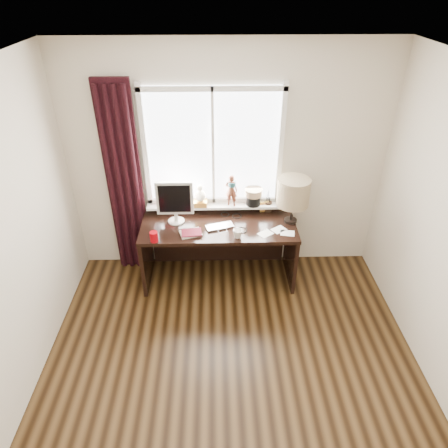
{
  "coord_description": "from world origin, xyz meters",
  "views": [
    {
      "loc": [
        -0.13,
        -2.05,
        3.13
      ],
      "look_at": [
        -0.05,
        1.25,
        1.0
      ],
      "focal_mm": 32.0,
      "sensor_mm": 36.0,
      "label": 1
    }
  ],
  "objects_px": {
    "laptop": "(220,226)",
    "table_lamp": "(293,193)",
    "red_cup": "(154,237)",
    "monitor": "(175,200)",
    "desk": "(219,238)",
    "mug": "(238,233)"
  },
  "relations": [
    {
      "from": "laptop",
      "to": "red_cup",
      "type": "xyz_separation_m",
      "value": [
        -0.68,
        -0.24,
        0.04
      ]
    },
    {
      "from": "mug",
      "to": "desk",
      "type": "bearing_deg",
      "value": 119.3
    },
    {
      "from": "laptop",
      "to": "monitor",
      "type": "bearing_deg",
      "value": 148.37
    },
    {
      "from": "monitor",
      "to": "laptop",
      "type": "bearing_deg",
      "value": -14.59
    },
    {
      "from": "desk",
      "to": "monitor",
      "type": "height_order",
      "value": "monitor"
    },
    {
      "from": "red_cup",
      "to": "monitor",
      "type": "distance_m",
      "value": 0.47
    },
    {
      "from": "laptop",
      "to": "red_cup",
      "type": "relative_size",
      "value": 2.74
    },
    {
      "from": "laptop",
      "to": "desk",
      "type": "height_order",
      "value": "laptop"
    },
    {
      "from": "laptop",
      "to": "mug",
      "type": "relative_size",
      "value": 3.01
    },
    {
      "from": "red_cup",
      "to": "monitor",
      "type": "relative_size",
      "value": 0.22
    },
    {
      "from": "desk",
      "to": "table_lamp",
      "type": "relative_size",
      "value": 3.27
    },
    {
      "from": "laptop",
      "to": "monitor",
      "type": "relative_size",
      "value": 0.61
    },
    {
      "from": "desk",
      "to": "monitor",
      "type": "relative_size",
      "value": 3.47
    },
    {
      "from": "laptop",
      "to": "table_lamp",
      "type": "relative_size",
      "value": 0.58
    },
    {
      "from": "mug",
      "to": "red_cup",
      "type": "height_order",
      "value": "red_cup"
    },
    {
      "from": "red_cup",
      "to": "table_lamp",
      "type": "bearing_deg",
      "value": 13.13
    },
    {
      "from": "desk",
      "to": "table_lamp",
      "type": "distance_m",
      "value": 1.0
    },
    {
      "from": "table_lamp",
      "to": "desk",
      "type": "bearing_deg",
      "value": 176.04
    },
    {
      "from": "mug",
      "to": "monitor",
      "type": "distance_m",
      "value": 0.77
    },
    {
      "from": "table_lamp",
      "to": "red_cup",
      "type": "bearing_deg",
      "value": -166.87
    },
    {
      "from": "red_cup",
      "to": "monitor",
      "type": "bearing_deg",
      "value": 61.64
    },
    {
      "from": "monitor",
      "to": "table_lamp",
      "type": "relative_size",
      "value": 0.94
    }
  ]
}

